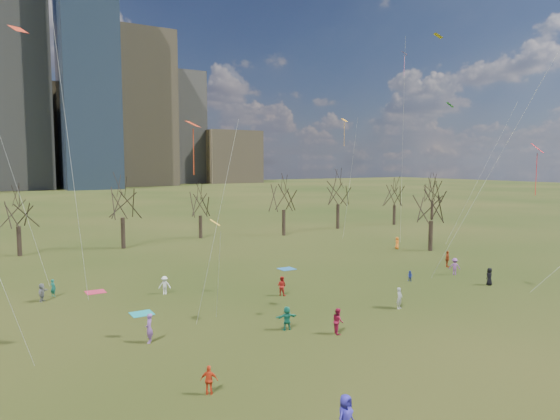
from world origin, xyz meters
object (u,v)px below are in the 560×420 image
blanket_navy (287,269)px  person_4 (209,380)px  blanket_crimson (96,292)px  person_0 (345,417)px  person_2 (338,321)px  person_1 (399,298)px  blanket_teal (142,314)px

blanket_navy → person_4: bearing=-129.4°
blanket_navy → blanket_crimson: size_ratio=1.00×
person_0 → person_4: (-3.21, 6.47, -0.20)m
blanket_navy → person_2: bearing=-112.3°
person_1 → blanket_crimson: bearing=115.7°
blanket_teal → person_0: bearing=-83.5°
blanket_navy → person_2: person_2 is taller
blanket_teal → person_2: bearing=-48.2°
blanket_teal → person_0: size_ratio=0.87×
blanket_teal → person_4: 14.65m
blanket_teal → person_4: bearing=-93.2°
person_1 → person_4: (-18.17, -5.65, -0.10)m
blanket_teal → person_2: size_ratio=0.93×
blanket_teal → person_1: 19.55m
blanket_navy → person_4: 28.82m
blanket_teal → person_1: size_ratio=0.97×
person_0 → person_2: 12.53m
person_0 → person_2: (7.44, 10.08, -0.07)m
person_0 → person_4: person_0 is taller
person_0 → person_1: bearing=21.7°
person_2 → person_0: bearing=163.4°
blanket_crimson → person_4: (0.88, -22.87, 0.71)m
person_2 → blanket_crimson: bearing=50.7°
blanket_crimson → person_0: 29.63m
blanket_crimson → person_1: person_1 is taller
blanket_crimson → person_2: bearing=-59.1°
blanket_crimson → person_2: size_ratio=0.93×
blanket_teal → person_0: 21.23m
blanket_crimson → person_0: person_0 is taller
person_1 → blanket_navy: bearing=67.3°
blanket_navy → person_1: (-0.13, -16.60, 0.81)m
blanket_crimson → person_1: 25.70m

